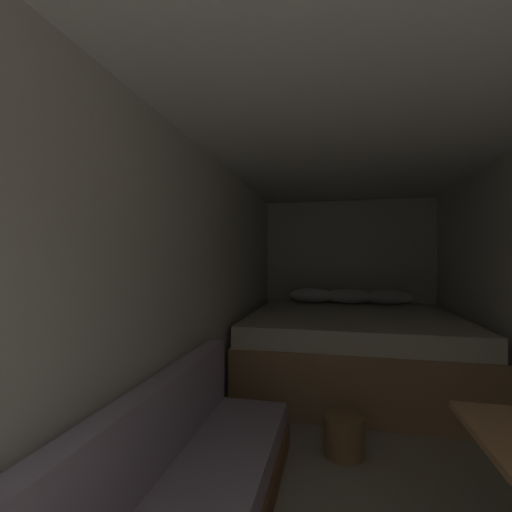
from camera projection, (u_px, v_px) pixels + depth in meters
ground_plane at (363, 462)px, 2.27m from camera, size 7.07×7.07×0.00m
wall_back at (348, 278)px, 4.78m from camera, size 2.33×0.05×2.12m
wall_left at (199, 295)px, 2.53m from camera, size 0.05×5.07×2.12m
ceiling_slab at (362, 133)px, 2.29m from camera, size 2.33×5.07×0.05m
bed at (352, 346)px, 3.74m from camera, size 2.11×2.04×0.94m
wicker_basket at (344, 435)px, 2.37m from camera, size 0.27×0.27×0.26m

